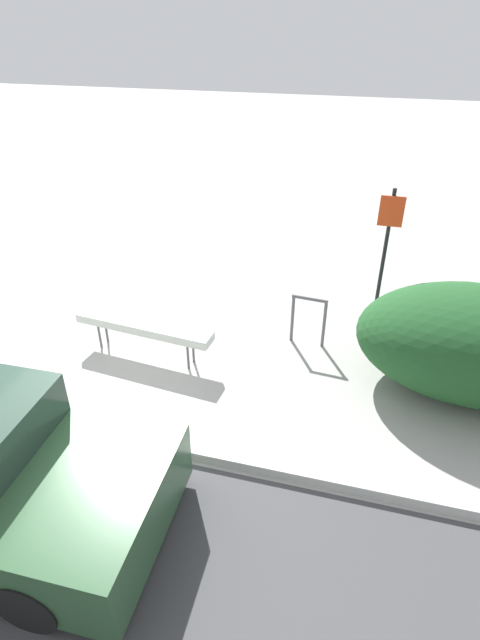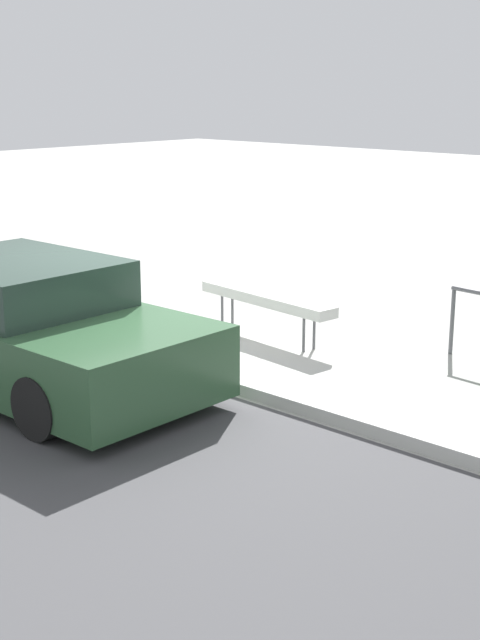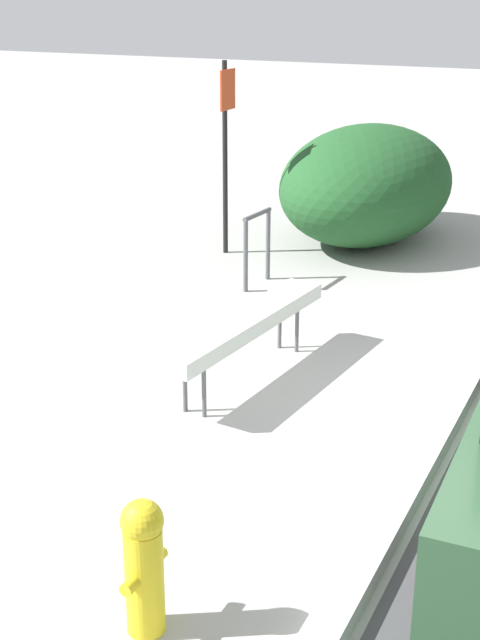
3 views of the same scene
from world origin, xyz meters
The scene contains 6 objects.
ground_plane centered at (0.00, 0.00, 0.00)m, with size 60.00×60.00×0.00m, color #9E9E99.
curb centered at (0.00, 0.00, 0.07)m, with size 60.00×0.20×0.13m.
bench centered at (0.14, 1.73, 0.50)m, with size 2.18×0.54×0.57m.
bike_rack centered at (2.46, 2.68, 0.50)m, with size 0.55×0.10×0.83m.
sign_post centered at (3.46, 3.55, 1.38)m, with size 0.36×0.08×2.30m.
shrub_hedge centered at (4.73, 2.18, 0.74)m, with size 3.10×2.06×1.48m.
Camera 1 is at (3.14, -3.90, 4.49)m, focal length 28.00 mm.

